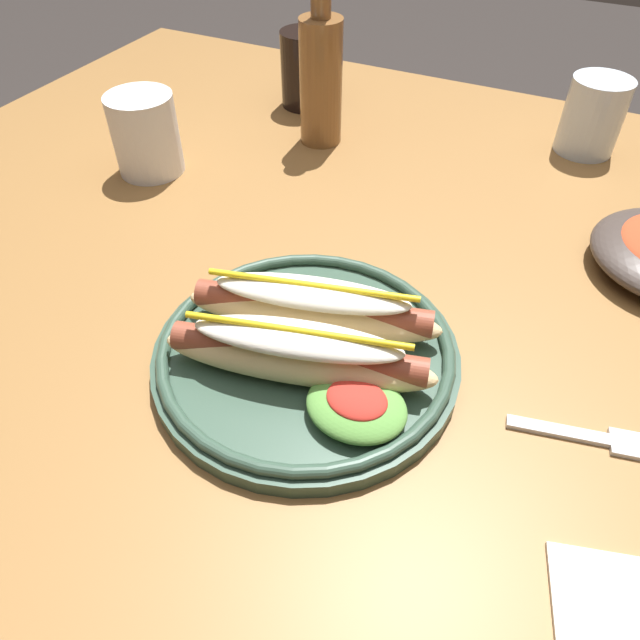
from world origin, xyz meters
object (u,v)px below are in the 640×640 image
Objects in this scene: hot_dog_plate at (308,346)px; soda_cup at (306,69)px; fork at (592,437)px; water_cup at (593,116)px; extra_cup at (146,134)px; glass_bottle at (321,76)px.

soda_cup is at bearing 117.09° from hot_dog_plate.
fork is (0.26, 0.03, -0.02)m from hot_dog_plate.
fork is 0.71m from soda_cup.
water_cup is at bearing 72.78° from hot_dog_plate.
extra_cup reaches higher than water_cup.
glass_bottle is (0.17, 0.18, 0.04)m from extra_cup.
water_cup is at bearing 21.25° from glass_bottle.
glass_bottle reaches higher than soda_cup.
hot_dog_plate reaches higher than fork.
glass_bottle is (0.08, -0.10, 0.04)m from soda_cup.
hot_dog_plate is at bearing -32.71° from extra_cup.
hot_dog_plate is 1.18× the size of glass_bottle.
water_cup is (0.44, 0.04, -0.01)m from soda_cup.
extra_cup is (-0.10, -0.28, -0.00)m from soda_cup.
hot_dog_plate is 0.58m from water_cup.
soda_cup is (-0.26, 0.52, 0.03)m from hot_dog_plate.
soda_cup is 1.08× the size of extra_cup.
fork is at bearing -40.94° from glass_bottle.
extra_cup is 0.43× the size of glass_bottle.
hot_dog_plate is at bearing -65.63° from glass_bottle.
glass_bottle is (-0.36, -0.14, 0.04)m from water_cup.
soda_cup is at bearing 125.00° from fork.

